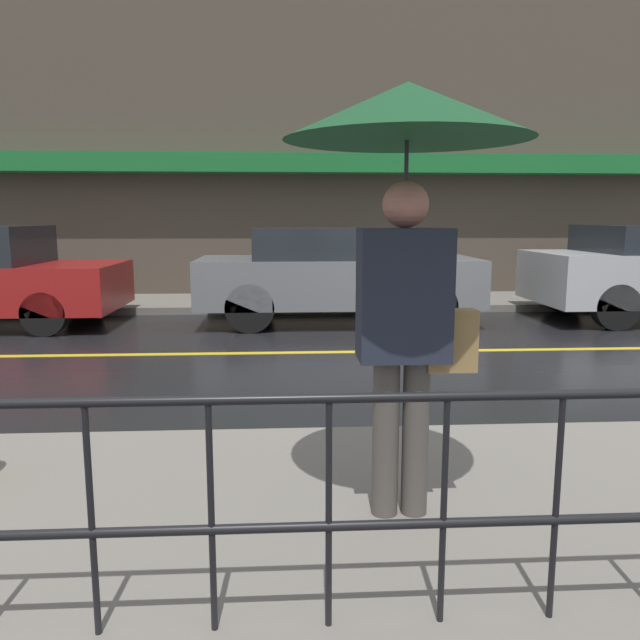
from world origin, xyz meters
The scene contains 7 objects.
ground_plane centered at (0.00, 0.00, 0.00)m, with size 80.00×80.00×0.00m, color black.
sidewalk_near centered at (0.00, -4.26, 0.06)m, with size 28.00×2.42×0.12m.
sidewalk_far centered at (0.00, 4.03, 0.06)m, with size 28.00×1.95×0.12m.
lane_marking centered at (0.00, 0.00, 0.00)m, with size 25.20×0.12×0.01m.
building_storefront centered at (0.00, 5.13, 3.20)m, with size 28.00×0.85×6.46m.
pedestrian centered at (-1.23, -4.36, 1.82)m, with size 1.15×1.15×2.08m.
car_grey centered at (-1.03, 2.13, 0.75)m, with size 4.18×1.70×1.44m.
Camera 1 is at (-1.81, -7.29, 1.60)m, focal length 35.00 mm.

